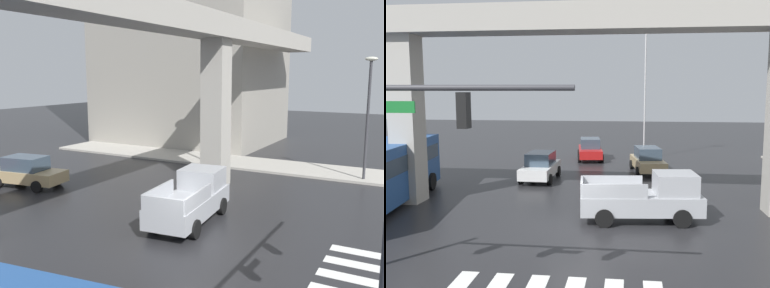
# 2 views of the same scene
# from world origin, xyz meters

# --- Properties ---
(ground_plane) EXTENTS (120.00, 120.00, 0.00)m
(ground_plane) POSITION_xyz_m (0.00, 0.00, 0.00)
(ground_plane) COLOR #232326
(elevated_overpass) EXTENTS (51.56, 2.00, 9.37)m
(elevated_overpass) POSITION_xyz_m (0.00, 3.37, 7.91)
(elevated_overpass) COLOR #ADA89E
(elevated_overpass) RESTS_ON ground
(sidewalk_east) EXTENTS (4.00, 36.00, 0.15)m
(sidewalk_east) POSITION_xyz_m (14.88, 2.00, 0.07)
(sidewalk_east) COLOR #ADA89E
(sidewalk_east) RESTS_ON ground
(pickup_truck) EXTENTS (5.27, 2.47, 2.08)m
(pickup_truck) POSITION_xyz_m (2.84, 1.58, 0.99)
(pickup_truck) COLOR #A8AAAF
(pickup_truck) RESTS_ON ground
(sedan_tan) EXTENTS (2.44, 4.52, 1.72)m
(sedan_tan) POSITION_xyz_m (3.29, 12.45, 0.85)
(sedan_tan) COLOR tan
(sedan_tan) RESTS_ON ground
(street_lamp_near_corner) EXTENTS (0.44, 0.70, 7.24)m
(street_lamp_near_corner) POSITION_xyz_m (13.68, -4.00, 4.56)
(street_lamp_near_corner) COLOR #38383D
(street_lamp_near_corner) RESTS_ON ground
(street_lamp_mid_block) EXTENTS (0.44, 0.70, 7.24)m
(street_lamp_mid_block) POSITION_xyz_m (13.68, 6.38, 4.56)
(street_lamp_mid_block) COLOR #38383D
(street_lamp_mid_block) RESTS_ON ground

